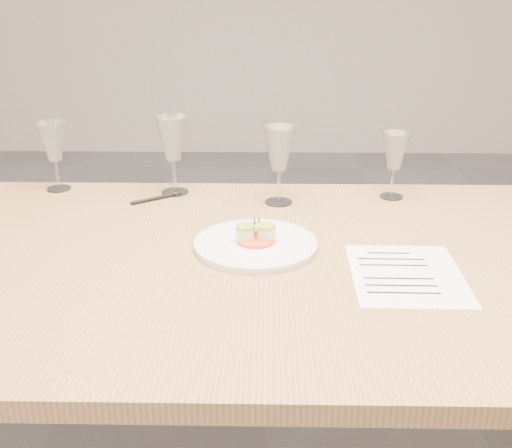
{
  "coord_description": "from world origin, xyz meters",
  "views": [
    {
      "loc": [
        0.0,
        -1.26,
        1.34
      ],
      "look_at": [
        -0.02,
        0.07,
        0.8
      ],
      "focal_mm": 45.0,
      "sensor_mm": 36.0,
      "label": 1
    }
  ],
  "objects_px": {
    "wine_glass_1": "(172,140)",
    "wine_glass_2": "(279,150)",
    "recipe_sheet": "(406,274)",
    "ballpoint_pen": "(157,198)",
    "dining_table": "(266,285)",
    "wine_glass_0": "(53,143)",
    "wine_glass_3": "(395,153)",
    "dinner_plate": "(256,243)"
  },
  "relations": [
    {
      "from": "dinner_plate",
      "to": "wine_glass_2",
      "type": "bearing_deg",
      "value": 79.58
    },
    {
      "from": "wine_glass_1",
      "to": "dining_table",
      "type": "bearing_deg",
      "value": -58.49
    },
    {
      "from": "wine_glass_2",
      "to": "wine_glass_3",
      "type": "height_order",
      "value": "wine_glass_2"
    },
    {
      "from": "recipe_sheet",
      "to": "wine_glass_3",
      "type": "height_order",
      "value": "wine_glass_3"
    },
    {
      "from": "dining_table",
      "to": "wine_glass_3",
      "type": "relative_size",
      "value": 13.37
    },
    {
      "from": "recipe_sheet",
      "to": "wine_glass_0",
      "type": "relative_size",
      "value": 1.5
    },
    {
      "from": "wine_glass_1",
      "to": "wine_glass_3",
      "type": "height_order",
      "value": "wine_glass_1"
    },
    {
      "from": "dinner_plate",
      "to": "wine_glass_0",
      "type": "distance_m",
      "value": 0.7
    },
    {
      "from": "wine_glass_1",
      "to": "wine_glass_3",
      "type": "bearing_deg",
      "value": -2.55
    },
    {
      "from": "dining_table",
      "to": "wine_glass_1",
      "type": "relative_size",
      "value": 11.24
    },
    {
      "from": "dining_table",
      "to": "wine_glass_0",
      "type": "relative_size",
      "value": 12.55
    },
    {
      "from": "wine_glass_0",
      "to": "wine_glass_1",
      "type": "relative_size",
      "value": 0.9
    },
    {
      "from": "wine_glass_0",
      "to": "wine_glass_2",
      "type": "height_order",
      "value": "wine_glass_2"
    },
    {
      "from": "dining_table",
      "to": "wine_glass_2",
      "type": "bearing_deg",
      "value": 84.9
    },
    {
      "from": "dining_table",
      "to": "wine_glass_3",
      "type": "bearing_deg",
      "value": 49.15
    },
    {
      "from": "recipe_sheet",
      "to": "wine_glass_3",
      "type": "distance_m",
      "value": 0.49
    },
    {
      "from": "recipe_sheet",
      "to": "wine_glass_1",
      "type": "height_order",
      "value": "wine_glass_1"
    },
    {
      "from": "recipe_sheet",
      "to": "wine_glass_1",
      "type": "relative_size",
      "value": 1.35
    },
    {
      "from": "dining_table",
      "to": "dinner_plate",
      "type": "xyz_separation_m",
      "value": [
        -0.02,
        0.05,
        0.08
      ]
    },
    {
      "from": "wine_glass_1",
      "to": "wine_glass_2",
      "type": "height_order",
      "value": "wine_glass_1"
    },
    {
      "from": "dinner_plate",
      "to": "recipe_sheet",
      "type": "height_order",
      "value": "dinner_plate"
    },
    {
      "from": "recipe_sheet",
      "to": "wine_glass_2",
      "type": "xyz_separation_m",
      "value": [
        -0.26,
        0.42,
        0.14
      ]
    },
    {
      "from": "dinner_plate",
      "to": "wine_glass_3",
      "type": "relative_size",
      "value": 1.53
    },
    {
      "from": "wine_glass_0",
      "to": "wine_glass_3",
      "type": "height_order",
      "value": "wine_glass_0"
    },
    {
      "from": "wine_glass_2",
      "to": "dinner_plate",
      "type": "bearing_deg",
      "value": -100.42
    },
    {
      "from": "recipe_sheet",
      "to": "dining_table",
      "type": "bearing_deg",
      "value": 165.14
    },
    {
      "from": "dinner_plate",
      "to": "wine_glass_1",
      "type": "relative_size",
      "value": 1.29
    },
    {
      "from": "recipe_sheet",
      "to": "wine_glass_2",
      "type": "relative_size",
      "value": 1.4
    },
    {
      "from": "dinner_plate",
      "to": "recipe_sheet",
      "type": "distance_m",
      "value": 0.33
    },
    {
      "from": "dinner_plate",
      "to": "wine_glass_3",
      "type": "bearing_deg",
      "value": 43.53
    },
    {
      "from": "wine_glass_1",
      "to": "wine_glass_2",
      "type": "xyz_separation_m",
      "value": [
        0.29,
        -0.08,
        -0.01
      ]
    },
    {
      "from": "dinner_plate",
      "to": "ballpoint_pen",
      "type": "bearing_deg",
      "value": 131.4
    },
    {
      "from": "dining_table",
      "to": "wine_glass_2",
      "type": "height_order",
      "value": "wine_glass_2"
    },
    {
      "from": "recipe_sheet",
      "to": "wine_glass_3",
      "type": "bearing_deg",
      "value": 84.32
    },
    {
      "from": "ballpoint_pen",
      "to": "dinner_plate",
      "type": "bearing_deg",
      "value": -83.47
    },
    {
      "from": "ballpoint_pen",
      "to": "wine_glass_2",
      "type": "height_order",
      "value": "wine_glass_2"
    },
    {
      "from": "recipe_sheet",
      "to": "wine_glass_2",
      "type": "distance_m",
      "value": 0.51
    },
    {
      "from": "dinner_plate",
      "to": "ballpoint_pen",
      "type": "height_order",
      "value": "dinner_plate"
    },
    {
      "from": "wine_glass_2",
      "to": "wine_glass_3",
      "type": "distance_m",
      "value": 0.31
    },
    {
      "from": "wine_glass_3",
      "to": "dinner_plate",
      "type": "bearing_deg",
      "value": -136.47
    },
    {
      "from": "recipe_sheet",
      "to": "ballpoint_pen",
      "type": "xyz_separation_m",
      "value": [
        -0.58,
        0.44,
        0.0
      ]
    },
    {
      "from": "wine_glass_0",
      "to": "wine_glass_2",
      "type": "distance_m",
      "value": 0.62
    }
  ]
}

